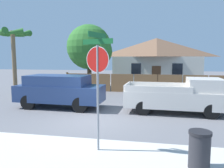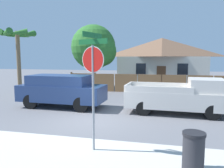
# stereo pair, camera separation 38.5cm
# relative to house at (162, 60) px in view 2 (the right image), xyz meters

# --- Properties ---
(ground_plane) EXTENTS (80.00, 80.00, 0.00)m
(ground_plane) POSITION_rel_house_xyz_m (-2.97, -16.59, -2.62)
(ground_plane) COLOR slate
(sidewalk_strip) EXTENTS (36.00, 3.20, 0.01)m
(sidewalk_strip) POSITION_rel_house_xyz_m (-2.97, -20.19, -2.62)
(sidewalk_strip) COLOR beige
(sidewalk_strip) RESTS_ON ground
(wooden_fence) EXTENTS (13.54, 0.12, 1.59)m
(wooden_fence) POSITION_rel_house_xyz_m (-0.90, -7.89, -1.88)
(wooden_fence) COLOR brown
(wooden_fence) RESTS_ON ground
(house) EXTENTS (9.80, 6.82, 5.05)m
(house) POSITION_rel_house_xyz_m (0.00, 0.00, 0.00)
(house) COLOR beige
(house) RESTS_ON ground
(oak_tree) EXTENTS (4.29, 4.08, 5.84)m
(oak_tree) POSITION_rel_house_xyz_m (-5.95, -6.25, 1.08)
(oak_tree) COLOR brown
(oak_tree) RESTS_ON ground
(palm_tree) EXTENTS (2.38, 2.58, 4.78)m
(palm_tree) POSITION_rel_house_xyz_m (-9.88, -11.88, 1.46)
(palm_tree) COLOR brown
(palm_tree) RESTS_ON ground
(red_suv) EXTENTS (4.91, 2.08, 1.84)m
(red_suv) POSITION_rel_house_xyz_m (-5.47, -14.25, -1.61)
(red_suv) COLOR navy
(red_suv) RESTS_ON ground
(orange_pickup) EXTENTS (5.12, 2.16, 1.79)m
(orange_pickup) POSITION_rel_house_xyz_m (1.04, -14.25, -1.75)
(orange_pickup) COLOR silver
(orange_pickup) RESTS_ON ground
(stop_sign) EXTENTS (0.97, 0.87, 3.52)m
(stop_sign) POSITION_rel_house_xyz_m (-1.91, -19.46, -0.20)
(stop_sign) COLOR gray
(stop_sign) RESTS_ON ground
(trash_bin) EXTENTS (0.56, 0.56, 0.98)m
(trash_bin) POSITION_rel_house_xyz_m (0.88, -20.08, -2.13)
(trash_bin) COLOR #28282D
(trash_bin) RESTS_ON ground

